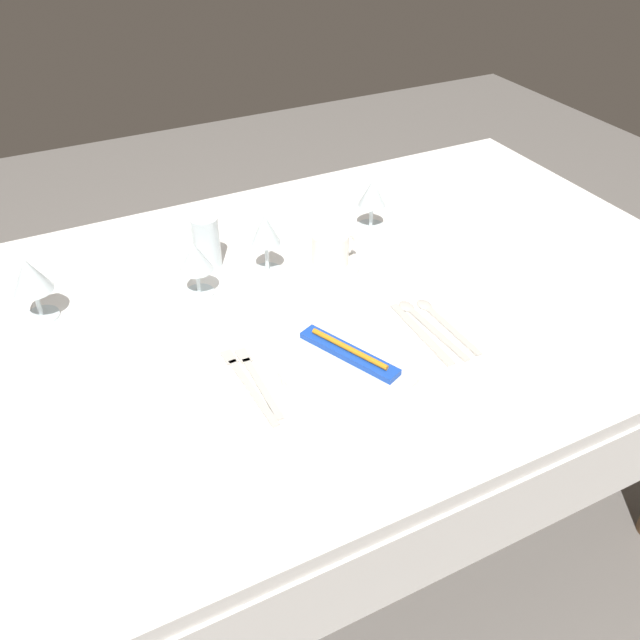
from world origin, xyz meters
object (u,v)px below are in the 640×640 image
object	(u,v)px
coffee_cup_left	(331,248)
wine_glass_left	(195,260)
dinner_knife	(422,335)
drink_tumbler	(206,242)
fork_inner	(247,383)
wine_glass_centre	(372,196)
wine_glass_right	(265,232)
fork_outer	(257,379)
toothbrush_package	(349,353)
spoon_soup	(424,322)
wine_glass_far	(30,278)
spoon_dessert	(440,319)
dinner_plate	(349,359)

from	to	relation	value
coffee_cup_left	wine_glass_left	distance (m)	0.31
dinner_knife	drink_tumbler	world-z (taller)	drink_tumbler
fork_inner	wine_glass_centre	distance (m)	0.63
wine_glass_right	dinner_knife	bearing A→B (deg)	-62.57
fork_outer	dinner_knife	world-z (taller)	same
toothbrush_package	dinner_knife	world-z (taller)	toothbrush_package
dinner_knife	wine_glass_right	size ratio (longest dim) A/B	1.48
fork_inner	fork_outer	bearing A→B (deg)	3.57
coffee_cup_left	wine_glass_right	size ratio (longest dim) A/B	0.76
spoon_soup	wine_glass_far	bearing A→B (deg)	151.83
fork_outer	wine_glass_left	bearing A→B (deg)	91.10
fork_inner	dinner_knife	size ratio (longest dim) A/B	1.05
dinner_knife	drink_tumbler	xyz separation A→B (m)	(-0.29, 0.44, 0.06)
fork_outer	dinner_knife	size ratio (longest dim) A/B	0.96
wine_glass_far	drink_tumbler	bearing A→B (deg)	5.44
coffee_cup_left	wine_glass_far	distance (m)	0.63
toothbrush_package	wine_glass_right	bearing A→B (deg)	92.04
toothbrush_package	wine_glass_centre	world-z (taller)	wine_glass_centre
spoon_dessert	wine_glass_right	xyz separation A→B (m)	(-0.24, 0.32, 0.10)
fork_outer	wine_glass_far	xyz separation A→B (m)	(-0.32, 0.37, 0.09)
dinner_plate	wine_glass_right	distance (m)	0.37
spoon_dessert	drink_tumbler	xyz separation A→B (m)	(-0.35, 0.41, 0.06)
fork_inner	wine_glass_centre	size ratio (longest dim) A/B	1.74
fork_inner	coffee_cup_left	xyz separation A→B (m)	(0.32, 0.28, 0.04)
coffee_cup_left	toothbrush_package	bearing A→B (deg)	-111.62
fork_outer	wine_glass_left	world-z (taller)	wine_glass_left
drink_tumbler	wine_glass_centre	bearing A→B (deg)	-2.03
wine_glass_left	wine_glass_far	size ratio (longest dim) A/B	0.90
fork_outer	wine_glass_right	distance (m)	0.37
fork_outer	drink_tumbler	world-z (taller)	drink_tumbler
toothbrush_package	spoon_dessert	size ratio (longest dim) A/B	1.02
fork_outer	spoon_soup	bearing A→B (deg)	0.92
toothbrush_package	wine_glass_right	distance (m)	0.37
toothbrush_package	wine_glass_far	distance (m)	0.64
fork_outer	dinner_plate	bearing A→B (deg)	-11.02
drink_tumbler	spoon_dessert	bearing A→B (deg)	-49.32
toothbrush_package	spoon_soup	world-z (taller)	toothbrush_package
spoon_soup	wine_glass_right	xyz separation A→B (m)	(-0.21, 0.32, 0.10)
dinner_plate	spoon_dessert	bearing A→B (deg)	8.30
wine_glass_left	wine_glass_right	xyz separation A→B (m)	(0.16, 0.01, 0.01)
wine_glass_centre	wine_glass_far	distance (m)	0.79
dinner_plate	wine_glass_left	xyz separation A→B (m)	(-0.18, 0.34, 0.08)
toothbrush_package	coffee_cup_left	size ratio (longest dim) A/B	1.89
fork_outer	wine_glass_far	bearing A→B (deg)	130.62
toothbrush_package	wine_glass_far	size ratio (longest dim) A/B	1.50
fork_inner	spoon_dessert	distance (m)	0.42
wine_glass_left	coffee_cup_left	bearing A→B (deg)	-5.38
coffee_cup_left	wine_glass_right	bearing A→B (deg)	162.50
dinner_plate	fork_outer	size ratio (longest dim) A/B	1.33
wine_glass_left	fork_inner	bearing A→B (deg)	-92.72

